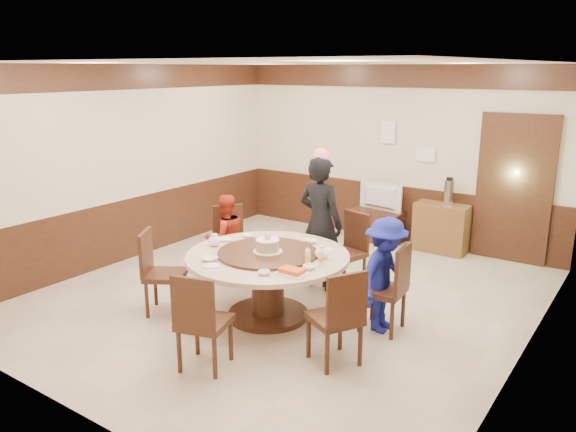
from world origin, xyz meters
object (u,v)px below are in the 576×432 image
Objects in this scene: television at (378,197)px; side_cabinet at (441,228)px; person_red at (226,238)px; shrimp_platter at (292,272)px; thermos at (449,192)px; person_blue at (385,275)px; person_standing at (320,223)px; birthday_cake at (268,245)px; tv_stand at (377,225)px; banquet_table at (268,272)px.

television is 0.97× the size of side_cabinet.
side_cabinet is (1.92, 2.80, -0.21)m from person_red.
thermos is at bearing 85.78° from shrimp_platter.
person_blue reaches higher than shrimp_platter.
person_red reaches higher than side_cabinet.
person_standing is 1.11m from birthday_cake.
tv_stand is (-0.86, 3.74, -0.53)m from shrimp_platter.
person_standing is at bearing -110.22° from thermos.
tv_stand is at bearing 7.94° from television.
person_standing is at bearing 89.49° from banquet_table.
television is at bearing -77.55° from person_standing.
birthday_cake is 1.07× the size of shrimp_platter.
banquet_table is 3.50m from side_cabinet.
thermos is (-0.36, 2.96, 0.31)m from person_blue.
person_blue reaches higher than person_red.
person_blue is 2.99m from thermos.
banquet_table is 0.73m from shrimp_platter.
thermos is at bearing 0.00° from side_cabinet.
thermos is at bearing 76.00° from birthday_cake.
person_standing is 2.47m from side_cabinet.
side_cabinet reaches higher than tv_stand.
person_standing reaches higher than side_cabinet.
person_blue is at bearing 156.47° from person_standing.
shrimp_platter is 3.80m from side_cabinet.
person_blue reaches higher than tv_stand.
shrimp_platter is at bearing 88.42° from person_red.
shrimp_platter is at bearing -93.07° from side_cabinet.
person_red is at bearing -124.43° from side_cabinet.
person_blue is 3.31m from tv_stand.
tv_stand is at bearing -77.55° from person_standing.
person_standing is (0.01, 1.10, 0.32)m from banquet_table.
banquet_table is 1.45× the size of person_blue.
person_standing is at bearing -108.54° from side_cabinet.
person_blue is (1.22, 0.45, 0.09)m from banquet_table.
birthday_cake reaches higher than tv_stand.
banquet_table is 3.39m from television.
banquet_table is 2.34× the size of television.
banquet_table is at bearing -102.93° from side_cabinet.
person_standing is 1.28m from person_red.
tv_stand is 1.06× the size of side_cabinet.
shrimp_platter is (0.57, -1.47, -0.08)m from person_standing.
tv_stand is 1.09× the size of television.
side_cabinet is at bearing 11.71° from person_blue.
birthday_cake is (1.14, -0.61, 0.27)m from person_red.
birthday_cake reaches higher than banquet_table.
television is (-0.86, 3.74, -0.05)m from shrimp_platter.
person_standing is at bearing 105.36° from television.
thermos reaches higher than banquet_table.
banquet_table is 3.53m from thermos.
banquet_table is 6.06× the size of shrimp_platter.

